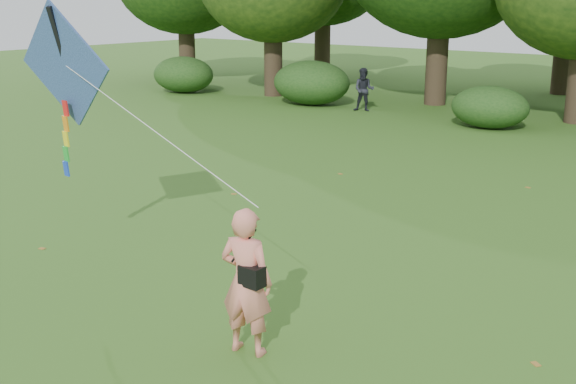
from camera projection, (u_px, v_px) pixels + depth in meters
The scene contains 6 objects.
ground at pixel (245, 349), 9.20m from camera, with size 100.00×100.00×0.00m, color #265114.
man_kite_flyer at pixel (246, 282), 8.88m from camera, with size 0.69×0.45×1.89m, color #F18671.
bystander_left at pixel (364, 90), 27.93m from camera, with size 0.81×0.63×1.67m, color #21222D.
crossbody_bag at pixel (252, 275), 8.76m from camera, with size 0.43×0.20×0.73m.
flying_kite at pixel (65, 68), 11.63m from camera, with size 5.87×1.24×2.92m.
fallen_leaves at pixel (388, 256), 12.48m from camera, with size 9.67×12.34×0.01m.
Camera 1 is at (5.58, -6.23, 4.35)m, focal length 45.00 mm.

